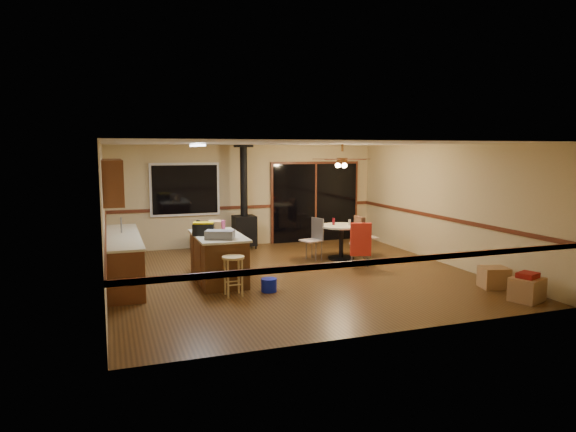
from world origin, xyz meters
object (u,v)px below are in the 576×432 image
toolbox_black (203,230)px  bar_stool (233,276)px  wood_stove (244,220)px  chair_left (315,234)px  blue_bucket (269,285)px  box_corner_b (494,277)px  kitchen_island (218,258)px  toolbox_grey (220,235)px  dining_table (341,236)px  chair_right (360,232)px  box_corner_a (527,289)px  box_under_window (202,242)px  chair_near (361,239)px

toolbox_black → bar_stool: 1.28m
wood_stove → chair_left: 2.19m
bar_stool → blue_bucket: size_ratio=2.49×
chair_left → box_corner_b: bearing=-57.0°
box_corner_b → kitchen_island: bearing=155.5°
box_corner_b → chair_left: bearing=123.0°
toolbox_grey → chair_left: (2.52, 1.69, -0.39)m
bar_stool → box_corner_b: size_ratio=1.48×
wood_stove → blue_bucket: size_ratio=9.10×
dining_table → bar_stool: bearing=-145.0°
chair_right → blue_bucket: bearing=-143.8°
chair_right → box_corner_a: bearing=-76.6°
blue_bucket → box_corner_b: (3.91, -1.12, 0.07)m
box_corner_b → toolbox_grey: bearing=161.1°
kitchen_island → chair_right: bearing=17.5°
kitchen_island → box_corner_a: 5.41m
wood_stove → box_corner_a: wood_stove is taller
chair_right → box_corner_a: chair_right is taller
wood_stove → toolbox_grey: wood_stove is taller
chair_right → box_corner_b: (1.03, -3.23, -0.41)m
chair_left → chair_right: same height
box_corner_b → bar_stool: bearing=167.0°
kitchen_island → wood_stove: (1.30, 3.05, 0.28)m
wood_stove → box_corner_b: 6.14m
kitchen_island → toolbox_grey: size_ratio=3.35×
toolbox_grey → wood_stove: bearing=68.9°
chair_left → chair_right: bearing=-3.5°
chair_left → box_under_window: 2.95m
wood_stove → chair_near: (1.79, -2.86, -0.13)m
box_corner_b → box_corner_a: bearing=-94.1°
kitchen_island → bar_stool: 1.05m
dining_table → chair_right: chair_right is taller
bar_stool → chair_right: bearing=31.6°
kitchen_island → bar_stool: size_ratio=2.44×
box_corner_b → toolbox_black: bearing=156.6°
toolbox_grey → chair_right: toolbox_grey is taller
wood_stove → dining_table: (1.76, -1.99, -0.20)m
chair_left → box_under_window: size_ratio=0.99×
toolbox_grey → box_corner_b: toolbox_grey is taller
blue_bucket → box_corner_b: bearing=-16.0°
toolbox_grey → box_corner_a: 5.27m
chair_left → box_corner_a: chair_left is taller
bar_stool → toolbox_black: bearing=106.4°
box_under_window → toolbox_grey: bearing=-94.9°
kitchen_island → toolbox_black: size_ratio=4.29×
bar_stool → toolbox_grey: bearing=101.0°
chair_left → chair_near: (0.64, -1.00, 0.01)m
chair_left → chair_near: same height
wood_stove → box_corner_b: wood_stove is taller
chair_near → box_under_window: bearing=134.5°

